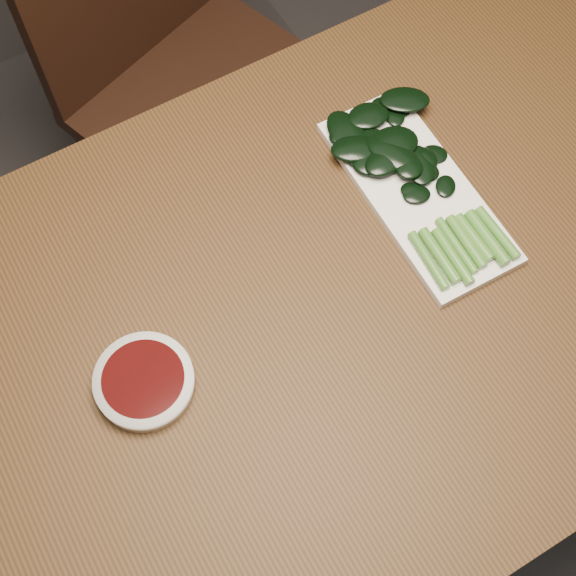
{
  "coord_description": "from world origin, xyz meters",
  "views": [
    {
      "loc": [
        -0.26,
        -0.35,
        1.72
      ],
      "look_at": [
        -0.03,
        0.04,
        0.76
      ],
      "focal_mm": 50.0,
      "sensor_mm": 36.0,
      "label": 1
    }
  ],
  "objects_px": {
    "serving_plate": "(417,192)",
    "gai_lan": "(402,167)",
    "table": "(323,322)",
    "chair_far": "(187,69)",
    "sauce_bowl": "(144,382)"
  },
  "relations": [
    {
      "from": "chair_far",
      "to": "sauce_bowl",
      "type": "xyz_separation_m",
      "value": [
        -0.35,
        -0.64,
        0.28
      ]
    },
    {
      "from": "chair_far",
      "to": "gai_lan",
      "type": "relative_size",
      "value": 2.71
    },
    {
      "from": "table",
      "to": "chair_far",
      "type": "bearing_deg",
      "value": 81.6
    },
    {
      "from": "serving_plate",
      "to": "gai_lan",
      "type": "height_order",
      "value": "gai_lan"
    },
    {
      "from": "chair_far",
      "to": "serving_plate",
      "type": "distance_m",
      "value": 0.65
    },
    {
      "from": "chair_far",
      "to": "serving_plate",
      "type": "height_order",
      "value": "chair_far"
    },
    {
      "from": "table",
      "to": "gai_lan",
      "type": "bearing_deg",
      "value": 30.13
    },
    {
      "from": "serving_plate",
      "to": "sauce_bowl",
      "type": "bearing_deg",
      "value": -172.2
    },
    {
      "from": "chair_far",
      "to": "serving_plate",
      "type": "bearing_deg",
      "value": -99.19
    },
    {
      "from": "table",
      "to": "serving_plate",
      "type": "xyz_separation_m",
      "value": [
        0.2,
        0.08,
        0.08
      ]
    },
    {
      "from": "table",
      "to": "chair_far",
      "type": "xyz_separation_m",
      "value": [
        0.1,
        0.65,
        -0.19
      ]
    },
    {
      "from": "table",
      "to": "chair_far",
      "type": "relative_size",
      "value": 1.57
    },
    {
      "from": "gai_lan",
      "to": "chair_far",
      "type": "bearing_deg",
      "value": 100.2
    },
    {
      "from": "sauce_bowl",
      "to": "serving_plate",
      "type": "height_order",
      "value": "sauce_bowl"
    },
    {
      "from": "chair_far",
      "to": "gai_lan",
      "type": "height_order",
      "value": "chair_far"
    }
  ]
}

